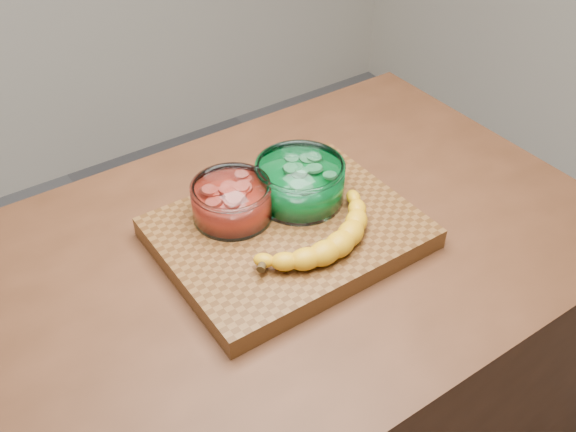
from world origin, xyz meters
TOP-DOWN VIEW (x-y plane):
  - counter at (0.00, 0.00)m, footprint 1.20×0.80m
  - cutting_board at (0.00, 0.00)m, footprint 0.45×0.35m
  - bowl_red at (-0.07, 0.08)m, footprint 0.15×0.15m
  - bowl_green at (0.06, 0.05)m, footprint 0.17×0.17m
  - banana at (0.02, -0.07)m, footprint 0.29×0.16m

SIDE VIEW (x-z plane):
  - counter at x=0.00m, z-range 0.00..0.90m
  - cutting_board at x=0.00m, z-range 0.90..0.94m
  - banana at x=0.02m, z-range 0.94..0.98m
  - bowl_red at x=-0.07m, z-range 0.94..1.01m
  - bowl_green at x=0.06m, z-range 0.94..1.02m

